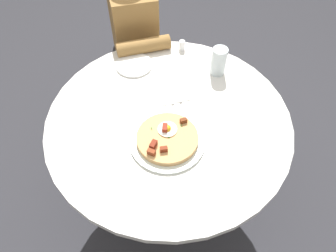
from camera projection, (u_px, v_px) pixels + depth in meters
name	position (u px, v px, depth m)	size (l,w,h in m)	color
ground_plane	(168.00, 196.00, 1.84)	(6.00, 6.00, 0.00)	#2D2D33
dining_table	(169.00, 142.00, 1.40)	(0.99, 0.99, 0.73)	silver
person_seated	(136.00, 53.00, 1.86)	(0.51, 0.28, 1.14)	#2D2D33
pizza_plate	(167.00, 141.00, 1.19)	(0.29, 0.29, 0.01)	silver
breakfast_pizza	(167.00, 138.00, 1.17)	(0.23, 0.23, 0.05)	tan
bread_plate	(134.00, 65.00, 1.45)	(0.17, 0.17, 0.01)	white
napkin	(171.00, 89.00, 1.36)	(0.17, 0.14, 0.00)	white
fork	(175.00, 87.00, 1.36)	(0.18, 0.01, 0.01)	silver
knife	(167.00, 89.00, 1.35)	(0.18, 0.01, 0.01)	silver
water_glass	(219.00, 61.00, 1.38)	(0.07, 0.07, 0.13)	silver
salt_shaker	(182.00, 45.00, 1.51)	(0.03, 0.03, 0.05)	white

